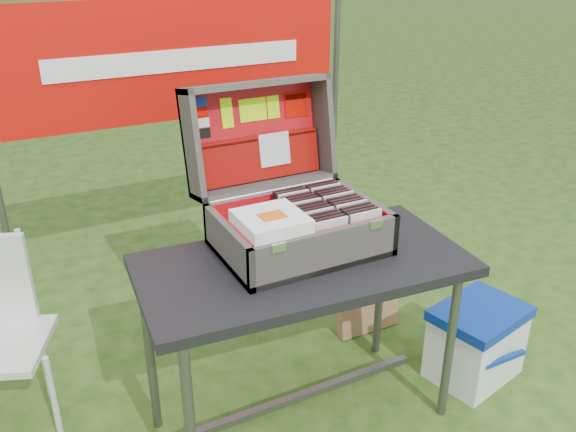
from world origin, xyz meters
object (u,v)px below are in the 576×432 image
suitcase (292,174)px  cardboard_box (368,298)px  cooler (476,342)px  table (302,345)px

suitcase → cardboard_box: suitcase is taller
cooler → cardboard_box: 0.57m
table → suitcase: size_ratio=2.01×
suitcase → cooler: bearing=-17.6°
table → suitcase: (0.03, 0.15, 0.65)m
table → cardboard_box: bearing=39.6°
cooler → cardboard_box: size_ratio=1.12×
table → cardboard_box: (0.60, 0.42, -0.20)m
table → suitcase: 0.67m
suitcase → cardboard_box: bearing=25.3°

